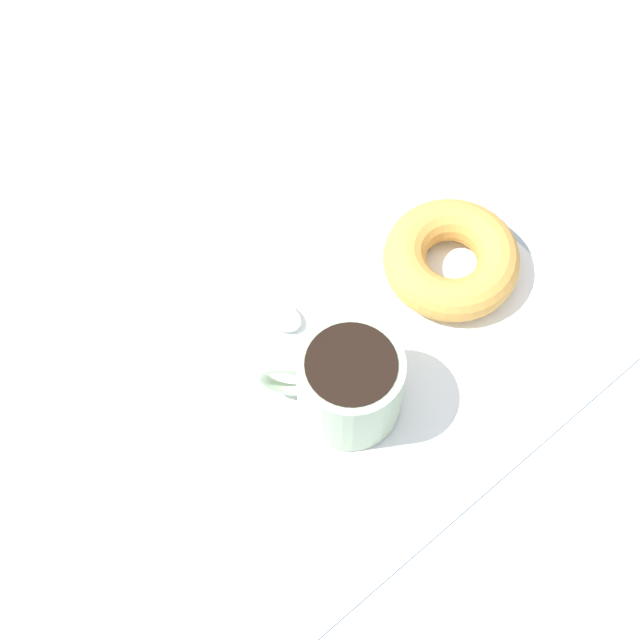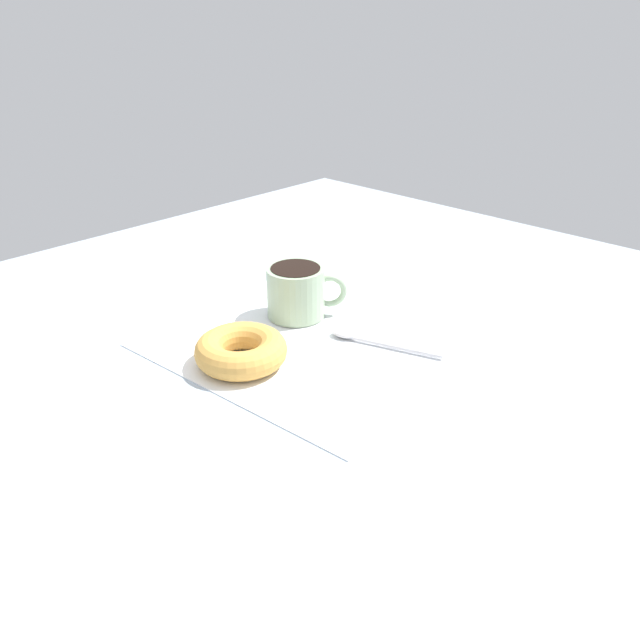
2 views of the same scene
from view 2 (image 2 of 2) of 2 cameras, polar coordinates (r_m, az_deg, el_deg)
name	(u,v)px [view 2 (image 2 of 2)]	position (r cm, az deg, el deg)	size (l,w,h in cm)	color
ground_plane	(345,345)	(81.02, 2.29, -2.27)	(120.00, 120.00, 2.00)	#99A8B7
napkin	(320,335)	(80.93, 0.00, -1.36)	(35.83, 35.83, 0.30)	white
coffee_cup	(299,290)	(84.64, -1.91, 2.77)	(9.01, 8.95, 6.97)	#9EB793
donut	(241,350)	(74.08, -7.23, -2.77)	(10.99, 10.99, 3.46)	gold
spoon	(360,339)	(79.02, 3.72, -1.71)	(14.42, 6.15, 0.90)	silver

